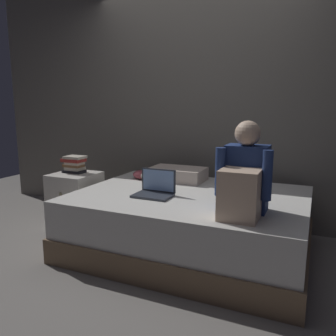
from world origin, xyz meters
TOP-DOWN VIEW (x-y plane):
  - ground_plane at (0.00, 0.00)m, footprint 8.00×8.00m
  - wall_back at (0.00, 1.20)m, footprint 5.60×0.10m
  - bed at (0.20, 0.30)m, footprint 2.00×1.50m
  - nightstand at (-1.10, 0.34)m, footprint 0.44×0.46m
  - person_sitting at (0.74, -0.08)m, footprint 0.39×0.44m
  - laptop at (-0.05, 0.11)m, footprint 0.32×0.23m
  - pillow at (-0.11, 0.75)m, footprint 0.56×0.36m
  - book_stack at (-1.13, 0.38)m, footprint 0.23×0.16m
  - clothes_pile at (-0.38, 0.62)m, footprint 0.35×0.26m

SIDE VIEW (x-z plane):
  - ground_plane at x=0.00m, z-range 0.00..0.00m
  - bed at x=0.20m, z-range 0.00..0.53m
  - nightstand at x=-1.10m, z-range 0.00..0.59m
  - clothes_pile at x=-0.38m, z-range 0.52..0.64m
  - laptop at x=-0.05m, z-range 0.48..0.70m
  - pillow at x=-0.11m, z-range 0.53..0.66m
  - book_stack at x=-1.13m, z-range 0.60..0.78m
  - person_sitting at x=0.74m, z-range 0.45..1.11m
  - wall_back at x=0.00m, z-range 0.00..2.70m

